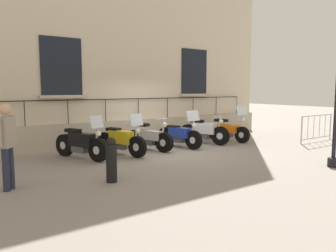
{
  "coord_description": "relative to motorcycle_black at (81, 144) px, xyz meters",
  "views": [
    {
      "loc": [
        8.82,
        -6.35,
        2.04
      ],
      "look_at": [
        -0.08,
        0.0,
        0.8
      ],
      "focal_mm": 34.92,
      "sensor_mm": 36.0,
      "label": 1
    }
  ],
  "objects": [
    {
      "name": "ground_plane",
      "position": [
        0.34,
        2.94,
        -0.45
      ],
      "size": [
        60.0,
        60.0,
        0.0
      ],
      "primitive_type": "plane",
      "color": "gray"
    },
    {
      "name": "building_facade",
      "position": [
        -2.11,
        2.94,
        3.53
      ],
      "size": [
        0.82,
        13.01,
        8.23
      ],
      "color": "beige",
      "rests_on": "ground_plane"
    },
    {
      "name": "motorcycle_black",
      "position": [
        0.0,
        0.0,
        0.0
      ],
      "size": [
        2.03,
        0.93,
        1.31
      ],
      "color": "black",
      "rests_on": "ground_plane"
    },
    {
      "name": "motorcycle_yellow",
      "position": [
        0.15,
        1.21,
        0.0
      ],
      "size": [
        2.06,
        0.84,
        1.31
      ],
      "color": "black",
      "rests_on": "ground_plane"
    },
    {
      "name": "motorcycle_silver",
      "position": [
        0.01,
        2.35,
        -0.04
      ],
      "size": [
        1.86,
        0.8,
        1.1
      ],
      "color": "black",
      "rests_on": "ground_plane"
    },
    {
      "name": "motorcycle_blue",
      "position": [
        0.18,
        3.49,
        -0.0
      ],
      "size": [
        1.94,
        0.74,
        1.32
      ],
      "color": "black",
      "rests_on": "ground_plane"
    },
    {
      "name": "motorcycle_white",
      "position": [
        0.1,
        4.71,
        0.02
      ],
      "size": [
        1.95,
        0.93,
        1.07
      ],
      "color": "black",
      "rests_on": "ground_plane"
    },
    {
      "name": "motorcycle_orange",
      "position": [
        0.15,
        5.91,
        -0.01
      ],
      "size": [
        2.07,
        0.72,
        1.41
      ],
      "color": "black",
      "rests_on": "ground_plane"
    },
    {
      "name": "crowd_barrier",
      "position": [
        2.26,
        8.61,
        0.12
      ],
      "size": [
        0.06,
        2.05,
        1.05
      ],
      "color": "#B7B7BF",
      "rests_on": "ground_plane"
    },
    {
      "name": "bollard",
      "position": [
        2.72,
        -0.34,
        0.06
      ],
      "size": [
        0.24,
        0.24,
        1.0
      ],
      "color": "black",
      "rests_on": "ground_plane"
    },
    {
      "name": "pedestrian_standing",
      "position": [
        2.03,
        -2.29,
        0.56
      ],
      "size": [
        0.42,
        0.4,
        1.76
      ],
      "color": "#23283D",
      "rests_on": "ground_plane"
    }
  ]
}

